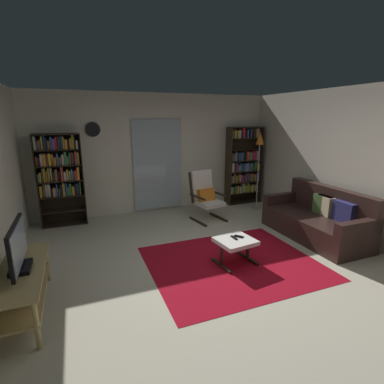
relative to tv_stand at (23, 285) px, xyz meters
The scene contains 16 objects.
ground_plane 2.38m from the tv_stand, ahead, with size 7.02×7.02×0.00m, color beige.
wall_back 4.03m from the tv_stand, 53.20° to the left, with size 5.60×0.06×2.60m, color silver.
wall_right 5.14m from the tv_stand, ahead, with size 0.06×6.00×2.60m, color silver.
glass_door_panel 3.93m from the tv_stand, 52.56° to the left, with size 1.10×0.01×2.00m, color silver.
area_rug 2.68m from the tv_stand, ahead, with size 2.40×2.03×0.01m, color #A60D1E.
tv_stand is the anchor object (origin of this frame).
television 0.41m from the tv_stand, 83.35° to the left, with size 0.20×0.80×0.52m.
bookshelf_near_tv 2.95m from the tv_stand, 83.17° to the left, with size 0.83×0.30×1.79m.
bookshelf_near_sofa 5.36m from the tv_stand, 33.08° to the left, with size 0.87×0.30×1.87m.
leather_sofa 4.57m from the tv_stand, ahead, with size 0.87×1.88×0.89m.
lounge_armchair 3.73m from the tv_stand, 34.15° to the left, with size 0.67×0.74×1.02m.
ottoman 2.69m from the tv_stand, ahead, with size 0.58×0.54×0.38m.
tv_remote 2.69m from the tv_stand, ahead, with size 0.04×0.14×0.02m, color black.
cell_phone 2.79m from the tv_stand, ahead, with size 0.07×0.14×0.01m, color black.
floor_lamp_by_shelf 5.18m from the tv_stand, 27.25° to the left, with size 0.22×0.22×1.77m.
wall_clock 3.56m from the tv_stand, 71.55° to the left, with size 0.29×0.03×0.29m.
Camera 1 is at (-1.70, -3.50, 2.08)m, focal length 27.44 mm.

